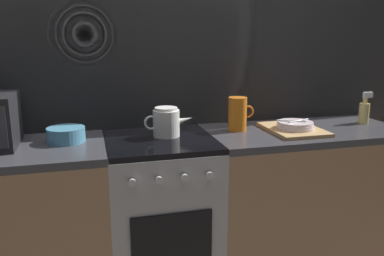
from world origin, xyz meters
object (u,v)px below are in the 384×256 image
Objects in this scene: pitcher at (238,114)px; spray_bottle at (364,111)px; dish_pile at (294,127)px; mixing_bowl at (66,135)px; kettle at (166,122)px; stove_unit at (161,214)px.

spray_bottle reaches higher than pitcher.
pitcher is 0.99× the size of spray_bottle.
dish_pile is at bearing -171.05° from spray_bottle.
spray_bottle is (0.55, 0.09, 0.06)m from dish_pile.
mixing_bowl is 1.30m from dish_pile.
mixing_bowl is at bearing 178.22° from kettle.
dish_pile reaches higher than stove_unit.
dish_pile is at bearing -4.36° from mixing_bowl.
dish_pile is (0.76, -0.08, -0.06)m from kettle.
pitcher is 0.34m from dish_pile.
pitcher is (0.44, 0.03, 0.02)m from kettle.
kettle reaches higher than mixing_bowl.
dish_pile is (0.80, -0.03, 0.47)m from stove_unit.
pitcher reaches higher than dish_pile.
kettle reaches higher than dish_pile.
stove_unit is 2.25× the size of dish_pile.
spray_bottle is (1.31, 0.00, -0.00)m from kettle.
kettle is at bearing 44.86° from stove_unit.
stove_unit is at bearing -7.45° from mixing_bowl.
kettle is 1.31m from spray_bottle.
kettle is at bearing -1.78° from mixing_bowl.
mixing_bowl reaches higher than dish_pile.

